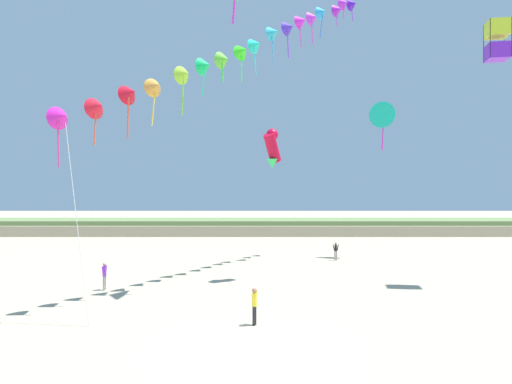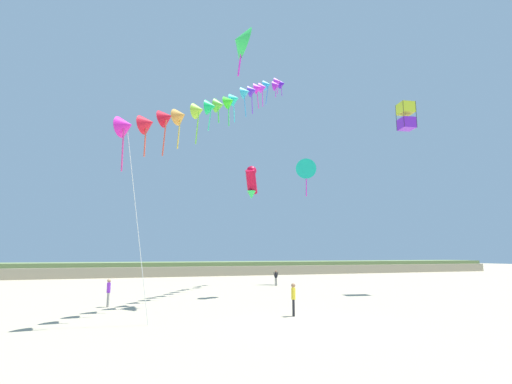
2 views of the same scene
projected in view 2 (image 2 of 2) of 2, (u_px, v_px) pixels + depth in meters
The scene contains 10 objects.
ground_plane at pixel (311, 324), 18.87m from camera, with size 240.00×240.00×0.00m, color tan.
dune_ridge at pixel (171, 269), 62.65m from camera, with size 120.00×9.92×2.06m.
person_near_left at pixel (276, 277), 41.84m from camera, with size 0.57×0.22×1.62m.
person_near_right at pixel (108, 291), 25.08m from camera, with size 0.24×0.61×1.74m.
person_mid_center at pixel (293, 297), 21.40m from camera, with size 0.31×0.59×1.72m.
kite_banner_string at pixel (237, 97), 34.41m from camera, with size 19.46×23.01×24.30m.
large_kite_low_lead at pixel (240, 42), 29.29m from camera, with size 1.40×2.48×3.96m.
large_kite_mid_trail at pixel (251, 181), 32.56m from camera, with size 1.53×1.81×2.71m.
large_kite_high_solo at pixel (306, 169), 46.81m from camera, with size 2.52×1.87×4.47m.
large_kite_outer_drift at pixel (406, 116), 36.54m from camera, with size 1.48×1.48×2.49m.
Camera 2 is at (-9.13, -17.55, 3.27)m, focal length 28.00 mm.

